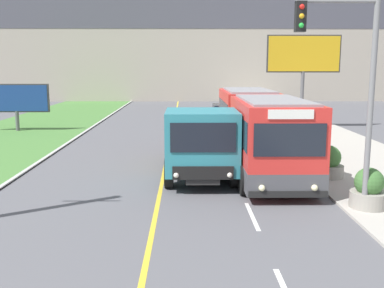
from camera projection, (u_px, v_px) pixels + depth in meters
apartment_block_background at (178, 1)px, 55.69m from camera, size 80.00×8.04×24.35m
city_bus at (258, 129)px, 19.20m from camera, size 2.61×11.99×3.06m
dump_truck at (201, 144)px, 16.55m from camera, size 2.60×6.85×2.68m
car_distant at (224, 115)px, 32.73m from camera, size 1.80×4.30×1.45m
traffic_light_mast at (351, 74)px, 12.29m from camera, size 2.28×0.32×6.30m
billboard_large at (304, 58)px, 29.60m from camera, size 4.87×0.24×6.22m
billboard_small at (16, 99)px, 29.01m from camera, size 4.27×0.24×3.07m
planter_round_near at (369, 190)px, 13.18m from camera, size 1.07×1.07×1.20m
planter_round_second at (329, 163)px, 16.82m from camera, size 1.12×1.12×1.20m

